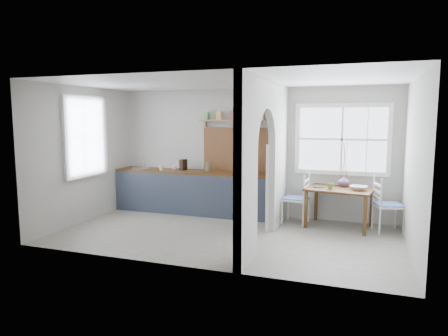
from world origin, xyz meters
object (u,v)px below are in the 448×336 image
(chair_right, at_px, (388,204))
(vase, at_px, (344,181))
(chair_left, at_px, (296,198))
(kettle, at_px, (246,168))
(dining_table, at_px, (339,208))

(chair_right, xyz_separation_m, vase, (-0.78, 0.25, 0.34))
(chair_left, bearing_deg, kettle, -90.43)
(kettle, distance_m, vase, 1.90)
(chair_left, bearing_deg, vase, 108.89)
(chair_right, bearing_deg, dining_table, 73.32)
(chair_right, bearing_deg, kettle, 70.45)
(dining_table, relative_size, kettle, 5.11)
(dining_table, bearing_deg, chair_left, -172.91)
(chair_left, distance_m, vase, 0.95)
(dining_table, relative_size, chair_left, 1.19)
(chair_right, relative_size, kettle, 4.33)
(chair_left, height_order, vase, chair_left)
(chair_left, relative_size, chair_right, 0.99)
(dining_table, relative_size, vase, 5.32)
(chair_left, height_order, chair_right, chair_right)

